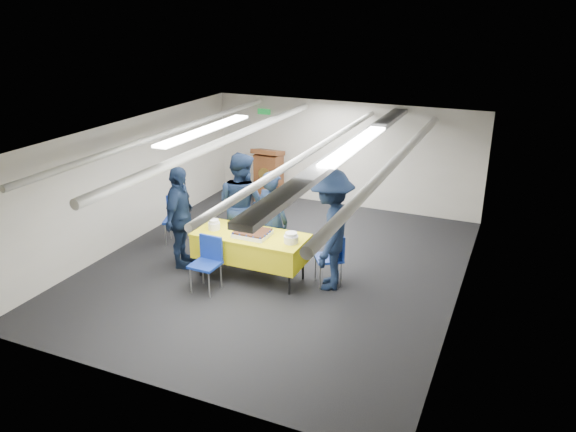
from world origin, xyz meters
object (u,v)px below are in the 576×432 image
(serving_table, at_px, (251,246))
(sheet_cake, at_px, (252,233))
(sailor_b, at_px, (241,205))
(sailor_c, at_px, (180,218))
(chair_left, at_px, (176,214))
(sailor_d, at_px, (330,230))
(chair_near, at_px, (208,258))
(sailor_a, at_px, (272,219))
(chair_right, at_px, (334,253))
(podium, at_px, (269,175))

(serving_table, height_order, sheet_cake, sheet_cake)
(sailor_b, xyz_separation_m, sailor_c, (-0.74, -0.81, -0.06))
(chair_left, relative_size, sailor_d, 0.45)
(chair_near, bearing_deg, sheet_cake, 48.68)
(serving_table, xyz_separation_m, sailor_d, (1.27, 0.22, 0.41))
(sailor_a, relative_size, sailor_d, 0.87)
(chair_right, distance_m, sailor_b, 1.94)
(sheet_cake, height_order, sailor_c, sailor_c)
(chair_right, bearing_deg, chair_left, 172.16)
(sheet_cake, relative_size, sailor_d, 0.29)
(sheet_cake, bearing_deg, sailor_b, 127.75)
(chair_right, height_order, sailor_a, sailor_a)
(sheet_cake, distance_m, sailor_a, 0.62)
(podium, xyz_separation_m, sailor_d, (2.64, -3.34, 0.35))
(sheet_cake, xyz_separation_m, sailor_d, (1.21, 0.27, 0.15))
(sailor_b, relative_size, sailor_d, 0.98)
(serving_table, relative_size, chair_near, 2.12)
(sheet_cake, bearing_deg, serving_table, 139.08)
(sailor_d, bearing_deg, serving_table, -92.95)
(chair_near, relative_size, chair_right, 1.00)
(chair_right, bearing_deg, sailor_b, 168.06)
(serving_table, relative_size, chair_right, 2.12)
(chair_right, distance_m, sailor_d, 0.45)
(podium, height_order, sailor_c, sailor_c)
(chair_near, relative_size, chair_left, 1.00)
(chair_near, relative_size, sailor_a, 0.51)
(sailor_c, bearing_deg, sheet_cake, -102.90)
(podium, height_order, chair_right, podium)
(serving_table, bearing_deg, chair_left, 157.99)
(chair_left, distance_m, sailor_b, 1.48)
(sailor_b, bearing_deg, chair_right, 179.56)
(sheet_cake, relative_size, chair_right, 0.64)
(podium, bearing_deg, sailor_d, -51.65)
(serving_table, height_order, sailor_d, sailor_d)
(sailor_c, height_order, sailor_d, sailor_d)
(podium, relative_size, chair_near, 1.44)
(chair_right, height_order, sailor_d, sailor_d)
(sheet_cake, distance_m, chair_near, 0.80)
(chair_right, xyz_separation_m, sailor_a, (-1.18, 0.21, 0.31))
(serving_table, bearing_deg, chair_near, -125.44)
(sailor_b, xyz_separation_m, sailor_d, (1.82, -0.52, 0.02))
(sheet_cake, distance_m, chair_right, 1.34)
(podium, bearing_deg, sailor_c, -88.66)
(serving_table, bearing_deg, podium, 111.09)
(chair_near, xyz_separation_m, chair_right, (1.74, 0.96, 0.00))
(serving_table, distance_m, sheet_cake, 0.27)
(serving_table, height_order, sailor_a, sailor_a)
(serving_table, bearing_deg, sailor_d, 9.98)
(chair_right, height_order, chair_left, same)
(chair_right, distance_m, sailor_c, 2.65)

